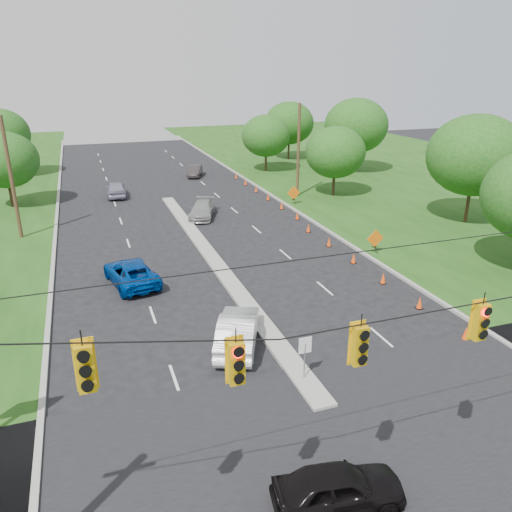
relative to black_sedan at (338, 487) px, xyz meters
name	(u,v)px	position (x,y,z in m)	size (l,w,h in m)	color
ground	(385,490)	(1.65, -0.01, -0.67)	(160.00, 160.00, 0.00)	black
cross_street	(385,490)	(1.65, -0.01, -0.67)	(160.00, 14.00, 0.02)	black
curb_left	(56,234)	(-8.45, 29.99, -0.67)	(0.25, 110.00, 0.16)	gray
curb_right	(295,211)	(11.75, 29.99, -0.67)	(0.25, 110.00, 0.16)	gray
median	(212,258)	(1.65, 20.99, -0.67)	(1.00, 34.00, 0.18)	gray
median_sign	(305,350)	(1.65, 5.99, 0.80)	(0.55, 0.06, 2.05)	gray
signal_span	(424,369)	(1.60, -1.01, 4.30)	(25.60, 0.32, 9.00)	#422D1C
utility_pole_far_left	(11,179)	(-10.85, 29.99, 3.83)	(0.28, 0.28, 9.00)	#422D1C
utility_pole_far_right	(298,151)	(14.15, 34.99, 3.83)	(0.28, 0.28, 9.00)	#422D1C
cone_1	(466,333)	(10.25, 6.49, -0.32)	(0.32, 0.32, 0.70)	#FE480E
cone_2	(420,303)	(10.25, 9.99, -0.32)	(0.32, 0.32, 0.70)	#FE480E
cone_3	(383,278)	(10.25, 13.49, -0.32)	(0.32, 0.32, 0.70)	#FE480E
cone_4	(354,258)	(10.25, 16.99, -0.32)	(0.32, 0.32, 0.70)	#FE480E
cone_5	(329,242)	(10.25, 20.49, -0.32)	(0.32, 0.32, 0.70)	#FE480E
cone_6	(308,228)	(10.25, 23.99, -0.32)	(0.32, 0.32, 0.70)	#FE480E
cone_7	(297,216)	(10.85, 27.49, -0.32)	(0.32, 0.32, 0.70)	#FE480E
cone_8	(282,205)	(10.85, 30.99, -0.32)	(0.32, 0.32, 0.70)	#FE480E
cone_9	(268,197)	(10.85, 34.49, -0.32)	(0.32, 0.32, 0.70)	#FE480E
cone_10	(256,189)	(10.85, 37.99, -0.32)	(0.32, 0.32, 0.70)	#FE480E
cone_11	(246,182)	(10.85, 41.49, -0.32)	(0.32, 0.32, 0.70)	#FE480E
cone_12	(236,176)	(10.85, 44.99, -0.32)	(0.32, 0.32, 0.70)	#FE480E
work_sign_1	(375,239)	(12.45, 17.99, 0.43)	(1.27, 0.58, 1.37)	black
work_sign_2	(294,194)	(12.45, 31.99, 0.43)	(1.27, 0.58, 1.37)	black
tree_5	(5,160)	(-12.35, 39.99, 3.67)	(5.88, 5.88, 6.86)	black
tree_8	(475,155)	(23.65, 21.99, 4.91)	(7.56, 7.56, 8.82)	black
tree_9	(335,152)	(17.65, 33.99, 3.67)	(5.88, 5.88, 6.86)	black
tree_10	(356,126)	(25.65, 43.99, 4.91)	(7.56, 7.56, 8.82)	black
tree_11	(289,123)	(21.65, 54.99, 4.29)	(6.72, 6.72, 7.84)	black
tree_12	(266,136)	(15.65, 47.99, 3.67)	(5.88, 5.88, 6.86)	black
black_sedan	(338,487)	(0.00, 0.00, 0.00)	(1.57, 3.91, 1.33)	black
white_sedan	(238,331)	(-0.07, 9.58, 0.13)	(1.68, 4.81, 1.59)	white
blue_pickup	(131,273)	(-3.91, 18.44, 0.04)	(2.35, 5.09, 1.41)	#00348F
silver_car_far	(202,210)	(3.41, 30.81, 0.01)	(1.91, 4.69, 1.36)	gray
silver_car_oncoming	(116,189)	(-2.94, 40.84, 0.10)	(1.81, 4.51, 1.54)	gray
dark_car_receding	(195,171)	(6.68, 47.90, -0.03)	(1.35, 3.87, 1.28)	#2E292A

